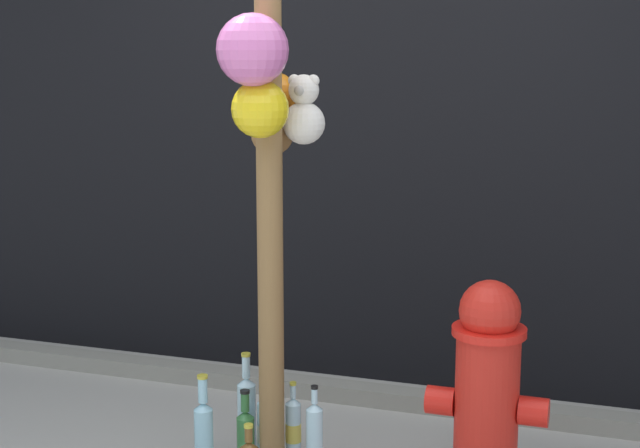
# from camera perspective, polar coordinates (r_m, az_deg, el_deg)

# --- Properties ---
(building_wall) EXTENTS (10.00, 0.20, 3.56)m
(building_wall) POSITION_cam_1_polar(r_m,az_deg,el_deg) (4.62, 3.81, 12.37)
(building_wall) COLOR black
(building_wall) RESTS_ON ground_plane
(curb_strip) EXTENTS (8.00, 0.12, 0.08)m
(curb_strip) POSITION_cam_1_polar(r_m,az_deg,el_deg) (4.52, 2.19, -10.06)
(curb_strip) COLOR gray
(curb_strip) RESTS_ON ground_plane
(memorial_post) EXTENTS (0.54, 0.56, 2.72)m
(memorial_post) POSITION_cam_1_polar(r_m,az_deg,el_deg) (3.50, -3.13, 9.96)
(memorial_post) COLOR olive
(memorial_post) RESTS_ON ground_plane
(fire_hydrant) EXTENTS (0.45, 0.27, 0.81)m
(fire_hydrant) POSITION_cam_1_polar(r_m,az_deg,el_deg) (3.61, 9.95, -9.54)
(fire_hydrant) COLOR red
(fire_hydrant) RESTS_ON ground_plane
(bottle_0) EXTENTS (0.06, 0.06, 0.34)m
(bottle_0) POSITION_cam_1_polar(r_m,az_deg,el_deg) (3.91, -3.31, -12.04)
(bottle_0) COLOR #B2DBEA
(bottle_0) RESTS_ON ground_plane
(bottle_1) EXTENTS (0.07, 0.07, 0.40)m
(bottle_1) POSITION_cam_1_polar(r_m,az_deg,el_deg) (3.80, -6.95, -12.33)
(bottle_1) COLOR #93CCE0
(bottle_1) RESTS_ON ground_plane
(bottle_2) EXTENTS (0.07, 0.07, 0.32)m
(bottle_2) POSITION_cam_1_polar(r_m,az_deg,el_deg) (3.86, -4.47, -12.47)
(bottle_2) COLOR #337038
(bottle_2) RESTS_ON ground_plane
(bottle_4) EXTENTS (0.08, 0.08, 0.43)m
(bottle_4) POSITION_cam_1_polar(r_m,az_deg,el_deg) (3.96, -4.39, -11.16)
(bottle_4) COLOR #B2DBEA
(bottle_4) RESTS_ON ground_plane
(bottle_5) EXTENTS (0.06, 0.06, 0.34)m
(bottle_5) POSITION_cam_1_polar(r_m,az_deg,el_deg) (3.88, -1.61, -12.16)
(bottle_5) COLOR #B2DBEA
(bottle_5) RESTS_ON ground_plane
(bottle_6) EXTENTS (0.06, 0.06, 0.37)m
(bottle_6) POSITION_cam_1_polar(r_m,az_deg,el_deg) (3.74, -0.33, -12.72)
(bottle_6) COLOR #B2DBEA
(bottle_6) RESTS_ON ground_plane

